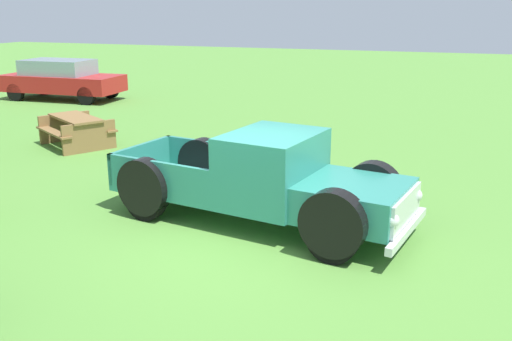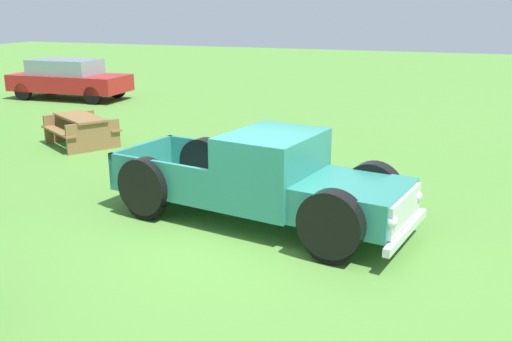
# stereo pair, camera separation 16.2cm
# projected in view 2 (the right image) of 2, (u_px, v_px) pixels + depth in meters

# --- Properties ---
(ground_plane) EXTENTS (80.00, 80.00, 0.00)m
(ground_plane) POSITION_uv_depth(u_px,v_px,m) (245.00, 237.00, 9.07)
(ground_plane) COLOR #548C38
(pickup_truck_foreground) EXTENTS (2.73, 5.37, 1.57)m
(pickup_truck_foreground) POSITION_uv_depth(u_px,v_px,m) (275.00, 183.00, 9.34)
(pickup_truck_foreground) COLOR #2D8475
(pickup_truck_foreground) RESTS_ON ground_plane
(sedan_distant_a) EXTENTS (2.10, 4.70, 1.54)m
(sedan_distant_a) POSITION_uv_depth(u_px,v_px,m) (69.00, 78.00, 22.26)
(sedan_distant_a) COLOR #B21E1E
(sedan_distant_a) RESTS_ON ground_plane
(picnic_table) EXTENTS (2.20, 2.31, 0.78)m
(picnic_table) POSITION_uv_depth(u_px,v_px,m) (81.00, 127.00, 14.89)
(picnic_table) COLOR olive
(picnic_table) RESTS_ON ground_plane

